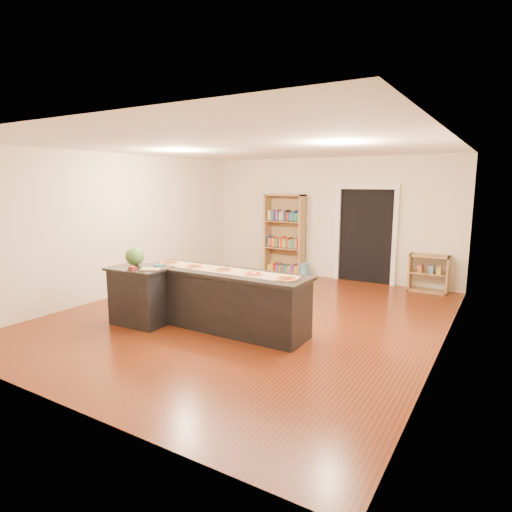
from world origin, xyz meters
The scene contains 17 objects.
room centered at (0.00, 0.00, 1.40)m, with size 6.00×7.00×2.80m.
doorway centered at (0.90, 3.46, 1.20)m, with size 1.40×0.09×2.21m.
kitchen_island centered at (-0.02, -0.75, 0.46)m, with size 2.77×0.75×0.91m.
side_counter centered at (-1.28, -1.23, 0.46)m, with size 0.93×0.68×0.92m.
bookshelf centered at (-1.04, 3.28, 0.98)m, with size 0.98×0.35×1.96m, color #9A774A.
low_shelf centered at (2.30, 3.28, 0.39)m, with size 0.77×0.33×0.77m, color #9A774A.
waste_bin centered at (-0.48, 3.22, 0.16)m, with size 0.22×0.22×0.33m, color teal.
kraft_paper centered at (-0.02, -0.72, 0.92)m, with size 2.40×0.43×0.00m, color #A58055.
watermelon centered at (-1.45, -1.16, 1.07)m, with size 0.30×0.30×0.30m, color #144214.
cutting_board centered at (-0.99, -1.29, 0.93)m, with size 0.29×0.19×0.02m, color tan.
package_red centered at (-1.24, -1.41, 0.94)m, with size 0.12×0.09×0.04m, color maroon.
package_teal centered at (-0.99, -1.12, 0.95)m, with size 0.14×0.14×0.05m, color #195966.
pizza_a centered at (-1.12, -0.71, 0.93)m, with size 0.29×0.29×0.02m.
pizza_b centered at (-0.57, -0.75, 0.93)m, with size 0.29×0.29×0.02m.
pizza_c centered at (-0.02, -0.73, 0.93)m, with size 0.27×0.27×0.02m.
pizza_d centered at (0.54, -0.76, 0.93)m, with size 0.26×0.26×0.02m.
pizza_e centered at (1.09, -0.79, 0.93)m, with size 0.31×0.31×0.02m.
Camera 1 is at (3.69, -5.93, 2.24)m, focal length 30.00 mm.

